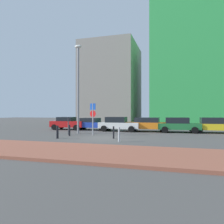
{
  "coord_description": "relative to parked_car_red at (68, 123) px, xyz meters",
  "views": [
    {
      "loc": [
        5.34,
        -15.96,
        1.98
      ],
      "look_at": [
        -0.27,
        2.94,
        2.05
      ],
      "focal_mm": 34.42,
      "sensor_mm": 36.0,
      "label": 1
    }
  ],
  "objects": [
    {
      "name": "traffic_bollard_far",
      "position": [
        7.52,
        -6.81,
        -0.3
      ],
      "size": [
        0.12,
        0.12,
        0.94
      ],
      "primitive_type": "cylinder",
      "color": "black",
      "rests_on": "ground"
    },
    {
      "name": "parked_car_yellow",
      "position": [
        15.66,
        0.28,
        0.0
      ],
      "size": [
        4.51,
        2.12,
        1.51
      ],
      "color": "gold",
      "rests_on": "ground"
    },
    {
      "name": "sidewalk_brick",
      "position": [
        6.74,
        -12.92,
        -0.7
      ],
      "size": [
        40.0,
        4.45,
        0.14
      ],
      "primitive_type": "cube",
      "color": "#93513D",
      "rests_on": "ground"
    },
    {
      "name": "parked_car_blue",
      "position": [
        2.91,
        0.27,
        -0.04
      ],
      "size": [
        4.38,
        2.13,
        1.39
      ],
      "color": "#1E389E",
      "rests_on": "ground"
    },
    {
      "name": "parking_sign_post",
      "position": [
        5.12,
        -5.04,
        1.0
      ],
      "size": [
        0.59,
        0.16,
        2.82
      ],
      "color": "gray",
      "rests_on": "ground"
    },
    {
      "name": "ground_plane",
      "position": [
        6.74,
        -6.61,
        -0.77
      ],
      "size": [
        120.0,
        120.0,
        0.0
      ],
      "primitive_type": "plane",
      "color": "#4C4947"
    },
    {
      "name": "parked_car_white",
      "position": [
        6.22,
        -0.37,
        0.02
      ],
      "size": [
        4.32,
        2.0,
        1.53
      ],
      "color": "white",
      "rests_on": "ground"
    },
    {
      "name": "street_lamp",
      "position": [
        3.16,
        -3.9,
        4.11
      ],
      "size": [
        0.7,
        0.36,
        8.46
      ],
      "color": "gray",
      "rests_on": "ground"
    },
    {
      "name": "building_colorful_midrise",
      "position": [
        16.14,
        25.26,
        11.41
      ],
      "size": [
        17.74,
        13.44,
        24.35
      ],
      "primitive_type": "cube",
      "color": "green",
      "rests_on": "ground"
    },
    {
      "name": "building_under_construction",
      "position": [
        -3.06,
        28.06,
        8.44
      ],
      "size": [
        12.52,
        14.19,
        18.43
      ],
      "primitive_type": "cube",
      "color": "gray",
      "rests_on": "ground"
    },
    {
      "name": "traffic_bollard_near",
      "position": [
        8.38,
        -8.44,
        -0.27
      ],
      "size": [
        0.13,
        0.13,
        0.99
      ],
      "primitive_type": "cylinder",
      "color": "#B7B7BC",
      "rests_on": "ground"
    },
    {
      "name": "parking_meter",
      "position": [
        2.76,
        -5.11,
        0.2
      ],
      "size": [
        0.18,
        0.14,
        1.51
      ],
      "color": "#4C4C51",
      "rests_on": "ground"
    },
    {
      "name": "parked_car_orange",
      "position": [
        9.31,
        0.11,
        0.01
      ],
      "size": [
        4.61,
        2.09,
        1.48
      ],
      "color": "orange",
      "rests_on": "ground"
    },
    {
      "name": "traffic_bollard_edge",
      "position": [
        3.4,
        -6.1,
        -0.3
      ],
      "size": [
        0.15,
        0.15,
        0.94
      ],
      "primitive_type": "cylinder",
      "color": "black",
      "rests_on": "ground"
    },
    {
      "name": "parked_car_red",
      "position": [
        0.0,
        0.0,
        0.0
      ],
      "size": [
        4.03,
        2.11,
        1.48
      ],
      "color": "red",
      "rests_on": "ground"
    },
    {
      "name": "traffic_bollard_mid",
      "position": [
        3.38,
        -8.0,
        -0.28
      ],
      "size": [
        0.18,
        0.18,
        0.99
      ],
      "primitive_type": "cylinder",
      "color": "black",
      "rests_on": "ground"
    },
    {
      "name": "parked_car_green",
      "position": [
        12.33,
        -0.09,
        0.02
      ],
      "size": [
        4.18,
        2.26,
        1.5
      ],
      "color": "#237238",
      "rests_on": "ground"
    }
  ]
}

